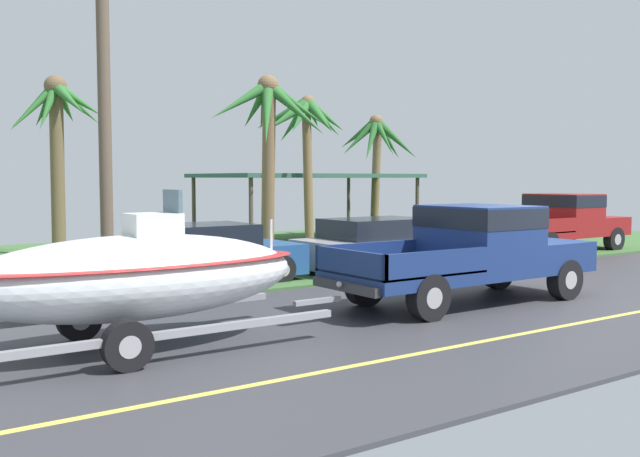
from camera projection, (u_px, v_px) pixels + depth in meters
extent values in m
cube|color=#38383D|center=(548.00, 300.00, 14.18)|extent=(36.00, 8.00, 0.06)
cube|color=#3D6633|center=(267.00, 252.00, 23.17)|extent=(36.00, 14.00, 0.11)
cube|color=#DBCC4C|center=(633.00, 313.00, 12.70)|extent=(34.20, 0.12, 0.01)
cube|color=navy|center=(464.00, 271.00, 13.68)|extent=(5.63, 1.94, 0.22)
cube|color=navy|center=(533.00, 249.00, 14.82)|extent=(1.58, 1.94, 0.38)
cube|color=navy|center=(479.00, 235.00, 13.86)|extent=(1.69, 1.94, 1.14)
cube|color=black|center=(479.00, 217.00, 13.83)|extent=(1.71, 1.96, 0.38)
cube|color=#112047|center=(400.00, 270.00, 12.74)|extent=(2.37, 1.94, 0.04)
cube|color=navy|center=(368.00, 254.00, 13.48)|extent=(2.37, 0.08, 0.45)
cube|color=navy|center=(437.00, 264.00, 11.96)|extent=(2.37, 0.08, 0.45)
cube|color=navy|center=(350.00, 263.00, 12.07)|extent=(0.08, 1.94, 0.45)
cube|color=#333338|center=(345.00, 287.00, 12.04)|extent=(0.12, 1.75, 0.16)
sphere|color=#B2B2B7|center=(339.00, 284.00, 11.97)|extent=(0.10, 0.10, 0.10)
cylinder|color=black|center=(498.00, 270.00, 15.51)|extent=(0.80, 0.28, 0.80)
cylinder|color=#9E9EA3|center=(498.00, 270.00, 15.51)|extent=(0.36, 0.29, 0.36)
cylinder|color=black|center=(565.00, 279.00, 14.11)|extent=(0.80, 0.28, 0.80)
cylinder|color=#9E9EA3|center=(565.00, 279.00, 14.11)|extent=(0.36, 0.29, 0.36)
cylinder|color=black|center=(365.00, 285.00, 13.40)|extent=(0.80, 0.28, 0.80)
cylinder|color=#9E9EA3|center=(365.00, 285.00, 13.40)|extent=(0.36, 0.29, 0.36)
cylinder|color=black|center=(429.00, 297.00, 11.99)|extent=(0.80, 0.28, 0.80)
cylinder|color=#9E9EA3|center=(429.00, 297.00, 11.99)|extent=(0.36, 0.29, 0.36)
cube|color=gray|center=(317.00, 301.00, 11.73)|extent=(0.90, 0.10, 0.08)
cube|color=gray|center=(115.00, 312.00, 10.76)|extent=(5.23, 0.12, 0.10)
cube|color=gray|center=(165.00, 335.00, 9.20)|extent=(5.23, 0.12, 0.10)
cylinder|color=black|center=(79.00, 319.00, 10.51)|extent=(0.64, 0.22, 0.64)
cylinder|color=#9E9EA3|center=(79.00, 319.00, 10.51)|extent=(0.29, 0.23, 0.29)
cylinder|color=black|center=(127.00, 346.00, 8.85)|extent=(0.64, 0.22, 0.64)
cylinder|color=#9E9EA3|center=(127.00, 346.00, 8.85)|extent=(0.29, 0.23, 0.29)
ellipsoid|color=silver|center=(137.00, 277.00, 9.93)|extent=(4.86, 1.85, 1.19)
ellipsoid|color=#B22626|center=(137.00, 262.00, 9.92)|extent=(4.95, 1.89, 0.12)
cube|color=silver|center=(153.00, 236.00, 10.03)|extent=(0.70, 0.60, 0.65)
cube|color=slate|center=(173.00, 202.00, 10.17)|extent=(0.06, 0.56, 0.36)
cylinder|color=silver|center=(271.00, 235.00, 11.15)|extent=(0.04, 0.04, 0.50)
cube|color=maroon|center=(556.00, 233.00, 23.16)|extent=(5.24, 2.09, 0.22)
cube|color=maroon|center=(591.00, 222.00, 24.22)|extent=(1.47, 2.09, 0.38)
cube|color=maroon|center=(563.00, 212.00, 23.32)|extent=(1.57, 2.09, 1.16)
cube|color=black|center=(564.00, 201.00, 23.30)|extent=(1.59, 2.11, 0.38)
cube|color=#621111|center=(525.00, 231.00, 22.29)|extent=(2.20, 2.09, 0.04)
cube|color=maroon|center=(500.00, 223.00, 23.09)|extent=(2.20, 0.08, 0.45)
cube|color=maroon|center=(553.00, 226.00, 21.45)|extent=(2.20, 0.08, 0.45)
cube|color=maroon|center=(503.00, 226.00, 21.67)|extent=(0.08, 2.09, 0.45)
cube|color=#333338|center=(500.00, 239.00, 21.64)|extent=(0.12, 1.89, 0.16)
sphere|color=#B2B2B7|center=(498.00, 237.00, 21.56)|extent=(0.10, 0.10, 0.10)
cylinder|color=black|center=(566.00, 236.00, 24.98)|extent=(0.80, 0.28, 0.80)
cylinder|color=#9E9EA3|center=(566.00, 236.00, 24.98)|extent=(0.36, 0.29, 0.36)
cylinder|color=black|center=(614.00, 239.00, 23.45)|extent=(0.80, 0.28, 0.80)
cylinder|color=#9E9EA3|center=(614.00, 239.00, 23.45)|extent=(0.36, 0.29, 0.36)
cylinder|color=black|center=(500.00, 240.00, 23.01)|extent=(0.80, 0.28, 0.80)
cylinder|color=#9E9EA3|center=(500.00, 240.00, 23.01)|extent=(0.36, 0.29, 0.36)
cylinder|color=black|center=(548.00, 245.00, 21.48)|extent=(0.80, 0.28, 0.80)
cylinder|color=#9E9EA3|center=(548.00, 245.00, 21.48)|extent=(0.36, 0.29, 0.36)
cube|color=#234C89|center=(205.00, 262.00, 16.01)|extent=(4.41, 1.89, 0.70)
cube|color=black|center=(196.00, 236.00, 15.84)|extent=(2.47, 1.74, 0.50)
cylinder|color=black|center=(245.00, 262.00, 17.58)|extent=(0.66, 0.22, 0.66)
cylinder|color=#9E9EA3|center=(245.00, 262.00, 17.58)|extent=(0.30, 0.23, 0.30)
cylinder|color=black|center=(282.00, 270.00, 16.18)|extent=(0.66, 0.22, 0.66)
cylinder|color=#9E9EA3|center=(282.00, 270.00, 16.18)|extent=(0.30, 0.23, 0.30)
cylinder|color=black|center=(127.00, 271.00, 15.87)|extent=(0.66, 0.22, 0.66)
cylinder|color=#9E9EA3|center=(127.00, 271.00, 15.87)|extent=(0.30, 0.23, 0.30)
cylinder|color=black|center=(156.00, 280.00, 14.47)|extent=(0.66, 0.22, 0.66)
cylinder|color=#9E9EA3|center=(156.00, 280.00, 14.47)|extent=(0.30, 0.23, 0.30)
cube|color=#99999E|center=(383.00, 251.00, 18.41)|extent=(4.62, 1.89, 0.70)
cube|color=black|center=(376.00, 228.00, 18.23)|extent=(2.59, 1.74, 0.50)
cylinder|color=black|center=(406.00, 252.00, 20.02)|extent=(0.66, 0.22, 0.66)
cylinder|color=#9E9EA3|center=(406.00, 252.00, 20.02)|extent=(0.30, 0.23, 0.30)
cylinder|color=black|center=(450.00, 258.00, 18.62)|extent=(0.66, 0.22, 0.66)
cylinder|color=#9E9EA3|center=(450.00, 258.00, 18.62)|extent=(0.30, 0.23, 0.30)
cylinder|color=black|center=(314.00, 259.00, 18.23)|extent=(0.66, 0.22, 0.66)
cylinder|color=#9E9EA3|center=(314.00, 259.00, 18.23)|extent=(0.30, 0.23, 0.30)
cylinder|color=black|center=(355.00, 266.00, 16.82)|extent=(0.66, 0.22, 0.66)
cylinder|color=#9E9EA3|center=(355.00, 266.00, 16.82)|extent=(0.30, 0.23, 0.30)
cylinder|color=#4C4238|center=(349.00, 207.00, 29.97)|extent=(0.14, 0.14, 2.43)
cylinder|color=#4C4238|center=(417.00, 210.00, 26.51)|extent=(0.14, 0.14, 2.43)
cylinder|color=#4C4238|center=(194.00, 211.00, 25.92)|extent=(0.14, 0.14, 2.43)
cylinder|color=#4C4238|center=(251.00, 216.00, 22.46)|extent=(0.14, 0.14, 2.43)
cube|color=#2D5647|center=(307.00, 176.00, 26.13)|extent=(7.59, 4.73, 0.14)
cylinder|color=brown|center=(268.00, 176.00, 19.78)|extent=(0.36, 0.53, 4.98)
cone|color=#2D6B2D|center=(296.00, 105.00, 20.08)|extent=(1.98, 0.55, 1.32)
cone|color=#2D6B2D|center=(264.00, 108.00, 20.15)|extent=(0.73, 1.34, 1.37)
cone|color=#2D6B2D|center=(256.00, 107.00, 19.91)|extent=(0.68, 1.19, 1.32)
cone|color=#2D6B2D|center=(240.00, 101.00, 19.11)|extent=(1.95, 0.41, 1.29)
cone|color=#2D6B2D|center=(267.00, 113.00, 19.01)|extent=(1.18, 1.53, 1.88)
cone|color=#2D6B2D|center=(296.00, 110.00, 19.42)|extent=(1.43, 1.68, 1.66)
sphere|color=brown|center=(268.00, 85.00, 19.61)|extent=(0.58, 0.58, 0.58)
cylinder|color=brown|center=(308.00, 178.00, 22.89)|extent=(0.29, 0.50, 4.83)
cone|color=#2D6B2D|center=(326.00, 117.00, 23.30)|extent=(1.79, 0.56, 1.11)
cone|color=#2D6B2D|center=(313.00, 115.00, 23.38)|extent=(1.34, 1.24, 0.98)
cone|color=#2D6B2D|center=(294.00, 123.00, 23.49)|extent=(0.44, 1.97, 1.47)
cone|color=#2D6B2D|center=(282.00, 115.00, 22.84)|extent=(1.68, 1.56, 1.19)
cone|color=#2D6B2D|center=(286.00, 117.00, 22.23)|extent=(1.93, 0.50, 1.36)
cone|color=#2D6B2D|center=(300.00, 117.00, 22.10)|extent=(1.50, 1.21, 1.31)
cone|color=#2D6B2D|center=(320.00, 117.00, 22.27)|extent=(0.53, 1.53, 1.33)
cone|color=#2D6B2D|center=(324.00, 119.00, 22.69)|extent=(1.16, 1.09, 1.29)
sphere|color=brown|center=(308.00, 103.00, 22.72)|extent=(0.47, 0.47, 0.47)
cylinder|color=brown|center=(58.00, 172.00, 21.59)|extent=(0.41, 0.49, 5.19)
cone|color=#2D6B2D|center=(78.00, 105.00, 21.82)|extent=(1.51, 0.32, 1.31)
cone|color=#2D6B2D|center=(65.00, 105.00, 22.03)|extent=(1.24, 1.35, 1.29)
cone|color=#2D6B2D|center=(51.00, 102.00, 21.90)|extent=(0.32, 1.33, 1.12)
cone|color=#2D6B2D|center=(45.00, 106.00, 21.69)|extent=(0.84, 1.27, 1.39)
cone|color=#2D6B2D|center=(34.00, 107.00, 21.39)|extent=(1.51, 1.05, 1.49)
cone|color=#2D6B2D|center=(33.00, 108.00, 20.98)|extent=(1.63, 0.53, 1.62)
cone|color=#2D6B2D|center=(48.00, 108.00, 20.94)|extent=(1.13, 1.23, 1.60)
cone|color=#2D6B2D|center=(70.00, 100.00, 20.80)|extent=(0.71, 2.04, 1.28)
cone|color=#2D6B2D|center=(78.00, 101.00, 21.25)|extent=(1.43, 1.58, 1.25)
sphere|color=brown|center=(55.00, 86.00, 21.41)|extent=(0.66, 0.66, 0.66)
cylinder|color=brown|center=(376.00, 180.00, 28.85)|extent=(0.34, 0.56, 4.72)
cone|color=#286028|center=(388.00, 140.00, 28.99)|extent=(1.47, 0.57, 1.71)
cone|color=#286028|center=(378.00, 139.00, 29.22)|extent=(1.11, 1.05, 1.57)
cone|color=#286028|center=(358.00, 135.00, 29.42)|extent=(0.72, 2.17, 1.34)
cone|color=#286028|center=(360.00, 138.00, 28.49)|extent=(1.73, 0.81, 1.62)
cone|color=#286028|center=(371.00, 140.00, 28.11)|extent=(1.57, 1.23, 1.83)
cone|color=#286028|center=(385.00, 138.00, 28.10)|extent=(0.61, 1.65, 1.61)
cone|color=#286028|center=(396.00, 140.00, 28.59)|extent=(1.64, 1.64, 1.79)
sphere|color=brown|center=(376.00, 121.00, 28.68)|extent=(0.54, 0.54, 0.54)
cylinder|color=brown|center=(104.00, 83.00, 13.27)|extent=(0.24, 0.24, 8.37)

